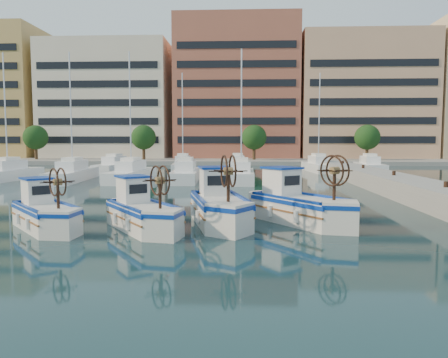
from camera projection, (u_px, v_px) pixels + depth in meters
ground at (183, 231)px, 17.56m from camera, size 300.00×300.00×0.00m
quay at (429, 194)px, 24.86m from camera, size 3.00×60.00×1.20m
waterfront at (281, 100)px, 80.89m from camera, size 180.00×40.00×25.60m
yacht_marina at (191, 171)px, 45.09m from camera, size 39.10×23.19×11.50m
fishing_boat_a at (45, 211)px, 17.94m from camera, size 3.91×4.13×2.61m
fishing_boat_b at (142, 211)px, 17.85m from camera, size 3.82×4.43×2.72m
fishing_boat_c at (219, 204)px, 19.10m from camera, size 3.06×5.10×3.09m
fishing_boat_d at (298, 204)px, 19.32m from camera, size 4.34×4.99×3.07m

